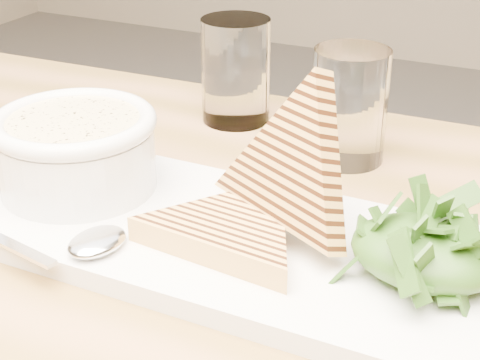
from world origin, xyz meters
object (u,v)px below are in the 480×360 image
at_px(platter, 229,240).
at_px(soup_bowl, 77,159).
at_px(glass_far, 349,106).
at_px(table_top, 73,265).
at_px(glass_near, 236,71).

bearing_deg(platter, soup_bowl, 175.33).
bearing_deg(glass_far, soup_bowl, -133.95).
height_order(table_top, soup_bowl, soup_bowl).
distance_m(platter, glass_near, 0.27).
height_order(soup_bowl, glass_far, glass_far).
xyz_separation_m(table_top, glass_near, (0.01, 0.28, 0.07)).
bearing_deg(platter, table_top, -158.43).
distance_m(table_top, glass_near, 0.29).
bearing_deg(table_top, platter, 21.57).
xyz_separation_m(platter, soup_bowl, (-0.15, 0.01, 0.03)).
height_order(platter, glass_near, glass_near).
distance_m(soup_bowl, glass_far, 0.25).
distance_m(soup_bowl, glass_near, 0.23).
bearing_deg(glass_far, table_top, -121.25).
bearing_deg(soup_bowl, glass_far, 46.05).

